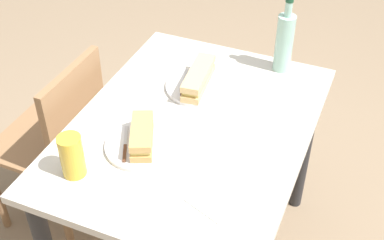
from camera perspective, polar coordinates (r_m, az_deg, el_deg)
The scene contains 11 objects.
dining_table at distance 1.92m, azimuth 0.00°, elevation -3.28°, with size 1.08×0.81×0.75m.
chair_far at distance 2.26m, azimuth -14.17°, elevation -1.90°, with size 0.40×0.40×0.85m.
plate_near at distance 1.76m, azimuth -5.42°, elevation -2.78°, with size 0.25×0.25×0.01m, color white.
baguette_sandwich_near at distance 1.73m, azimuth -5.50°, elevation -1.75°, with size 0.20×0.14×0.07m.
knife_near at distance 1.75m, azimuth -7.31°, elevation -2.78°, with size 0.17×0.09×0.01m.
plate_far at distance 2.01m, azimuth 0.71°, elevation 3.66°, with size 0.25×0.25×0.01m, color white.
baguette_sandwich_far at distance 1.99m, azimuth 0.72°, elevation 4.64°, with size 0.26×0.10×0.07m.
knife_far at distance 2.01m, azimuth -0.88°, elevation 3.99°, with size 0.18×0.06×0.01m.
water_bottle at distance 2.10m, azimuth 10.06°, elevation 8.42°, with size 0.07×0.07×0.31m.
beer_glass at distance 1.66m, azimuth -12.98°, elevation -3.85°, with size 0.08×0.08×0.15m, color gold.
paper_napkin at distance 1.59m, azimuth 2.59°, elevation -8.55°, with size 0.14×0.14×0.00m, color white.
Camera 1 is at (-1.31, -0.55, 1.93)m, focal length 48.82 mm.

